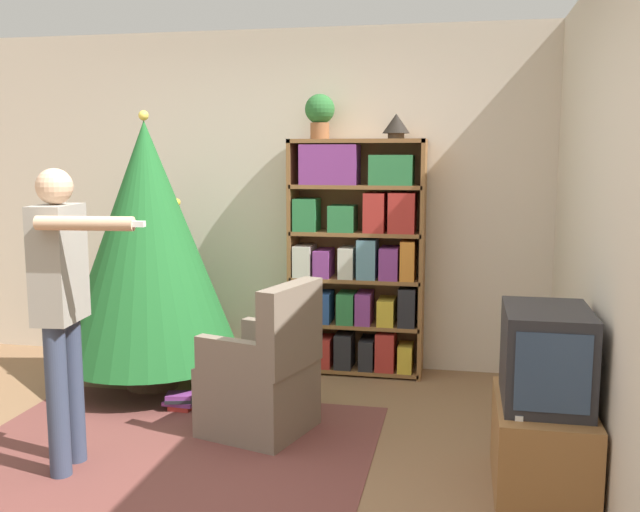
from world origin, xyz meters
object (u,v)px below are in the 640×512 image
(standing_person, at_px, (62,295))
(table_lamp, at_px, (396,125))
(potted_plant, at_px, (320,113))
(christmas_tree, at_px, (148,242))
(armchair, at_px, (264,380))
(bookshelf, at_px, (357,258))
(television, at_px, (546,356))

(standing_person, relative_size, table_lamp, 7.95)
(table_lamp, bearing_deg, potted_plant, 180.00)
(potted_plant, bearing_deg, christmas_tree, -149.60)
(table_lamp, bearing_deg, christmas_tree, -158.83)
(potted_plant, bearing_deg, armchair, -93.52)
(christmas_tree, xyz_separation_m, table_lamp, (1.66, 0.64, 0.82))
(bookshelf, xyz_separation_m, christmas_tree, (-1.38, -0.63, 0.16))
(armchair, bearing_deg, bookshelf, -179.52)
(standing_person, height_order, table_lamp, table_lamp)
(christmas_tree, distance_m, armchair, 1.41)
(christmas_tree, xyz_separation_m, standing_person, (0.14, -1.34, -0.11))
(bookshelf, bearing_deg, christmas_tree, -155.43)
(table_lamp, bearing_deg, armchair, -116.49)
(television, height_order, table_lamp, table_lamp)
(bookshelf, xyz_separation_m, standing_person, (-1.24, -1.97, 0.05))
(armchair, distance_m, potted_plant, 2.08)
(armchair, height_order, table_lamp, table_lamp)
(table_lamp, bearing_deg, standing_person, -127.54)
(standing_person, distance_m, table_lamp, 2.66)
(bookshelf, xyz_separation_m, table_lamp, (0.28, 0.01, 0.98))
(table_lamp, bearing_deg, television, -62.63)
(standing_person, relative_size, potted_plant, 4.83)
(bookshelf, xyz_separation_m, armchair, (-0.37, -1.28, -0.56))
(television, relative_size, table_lamp, 2.82)
(bookshelf, distance_m, christmas_tree, 1.53)
(bookshelf, height_order, table_lamp, table_lamp)
(bookshelf, height_order, standing_person, bookshelf)
(potted_plant, xyz_separation_m, table_lamp, (0.56, 0.00, -0.09))
(christmas_tree, relative_size, standing_person, 1.23)
(bookshelf, distance_m, television, 2.11)
(armchair, bearing_deg, potted_plant, -167.10)
(armchair, distance_m, table_lamp, 2.11)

